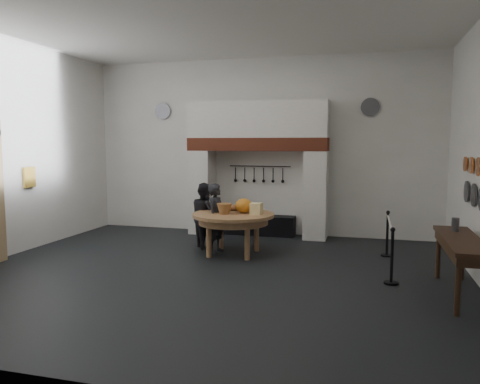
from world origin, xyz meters
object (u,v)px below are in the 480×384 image
(work_table, at_px, (233,215))
(visitor_far, at_px, (205,215))
(visitor_near, at_px, (216,218))
(barrier_post_near, at_px, (392,257))
(iron_range, at_px, (258,225))
(barrier_post_far, at_px, (387,235))
(side_table, at_px, (462,240))

(work_table, relative_size, visitor_far, 1.17)
(visitor_near, distance_m, visitor_far, 0.57)
(work_table, distance_m, visitor_far, 0.93)
(barrier_post_near, bearing_deg, iron_range, 131.48)
(visitor_far, distance_m, barrier_post_far, 3.94)
(work_table, distance_m, barrier_post_near, 3.42)
(visitor_near, distance_m, side_table, 4.84)
(iron_range, xyz_separation_m, visitor_near, (-0.41, -2.13, 0.50))
(iron_range, xyz_separation_m, visitor_far, (-0.81, -1.73, 0.48))
(iron_range, distance_m, visitor_near, 2.23)
(visitor_near, bearing_deg, visitor_far, 55.01)
(visitor_far, height_order, barrier_post_near, visitor_far)
(side_table, bearing_deg, visitor_far, 156.42)
(barrier_post_near, bearing_deg, visitor_near, 158.51)
(visitor_far, distance_m, side_table, 5.36)
(visitor_far, relative_size, side_table, 0.67)
(work_table, height_order, side_table, side_table)
(visitor_near, xyz_separation_m, side_table, (4.51, -1.74, 0.12))
(iron_range, relative_size, side_table, 0.86)
(work_table, bearing_deg, iron_range, 89.57)
(work_table, bearing_deg, visitor_far, 149.78)
(visitor_near, distance_m, barrier_post_far, 3.59)
(work_table, relative_size, barrier_post_near, 1.91)
(side_table, bearing_deg, iron_range, 136.61)
(work_table, bearing_deg, visitor_near, 170.79)
(work_table, xyz_separation_m, barrier_post_near, (3.13, -1.32, -0.39))
(side_table, height_order, barrier_post_far, same)
(barrier_post_near, bearing_deg, barrier_post_far, 90.00)
(work_table, height_order, barrier_post_far, barrier_post_far)
(work_table, height_order, visitor_near, visitor_near)
(work_table, bearing_deg, barrier_post_near, -22.94)
(iron_range, relative_size, visitor_near, 1.27)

